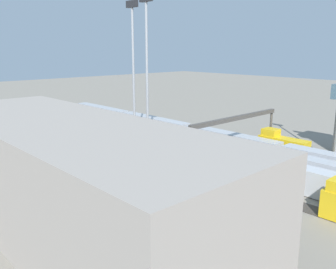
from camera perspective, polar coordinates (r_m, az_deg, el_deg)
ground_plane at (r=77.57m, az=4.01°, el=-2.47°), size 400.00×400.00×0.00m
track_bed_0 at (r=84.91m, az=8.64°, el=-1.17°), size 140.00×2.80×0.12m
track_bed_1 at (r=81.16m, az=6.43°, el=-1.77°), size 140.00×2.80×0.12m
track_bed_2 at (r=77.56m, az=4.02°, el=-2.43°), size 140.00×2.80×0.12m
track_bed_3 at (r=74.12m, az=1.37°, el=-3.15°), size 140.00×2.80×0.12m
track_bed_4 at (r=70.86m, az=-1.54°, el=-3.92°), size 140.00×2.80×0.12m
train_on_track_3 at (r=76.24m, az=-0.61°, el=-1.11°), size 139.00×3.00×4.40m
train_on_track_1 at (r=78.58m, az=8.34°, el=-0.83°), size 114.80×3.06×4.40m
train_on_track_0 at (r=76.44m, az=17.36°, el=-1.62°), size 10.00×3.00×5.00m
train_on_track_2 at (r=78.81m, az=2.65°, el=-0.69°), size 119.80×3.00×3.80m
light_mast_1 at (r=64.45m, az=-3.32°, el=11.23°), size 2.80×0.70×29.78m
light_mast_3 at (r=70.03m, az=-5.44°, el=11.20°), size 2.80×0.70×29.43m
signal_gantry at (r=69.21m, az=10.57°, el=1.73°), size 0.70×25.00×8.80m
maintenance_shed at (r=44.11m, az=-15.20°, el=-6.39°), size 48.70×16.31×12.96m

